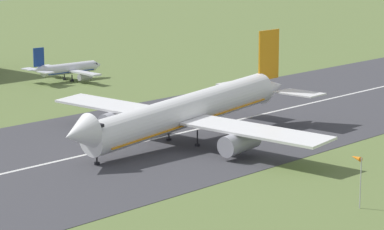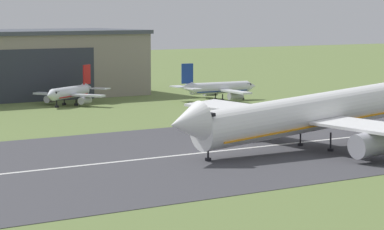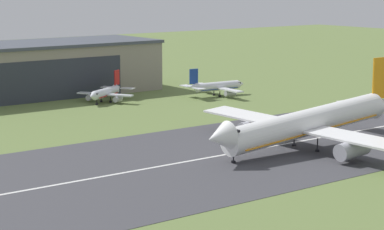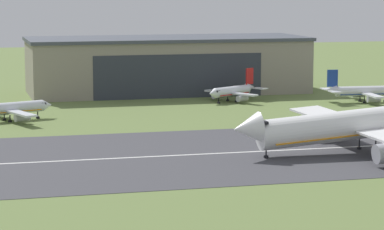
{
  "view_description": "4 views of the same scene",
  "coord_description": "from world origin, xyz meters",
  "views": [
    {
      "loc": [
        -72.06,
        13.87,
        33.33
      ],
      "look_at": [
        14.37,
        93.4,
        10.08
      ],
      "focal_mm": 85.0,
      "sensor_mm": 36.0,
      "label": 1
    },
    {
      "loc": [
        -53.31,
        16.28,
        19.55
      ],
      "look_at": [
        1.75,
        97.69,
        8.3
      ],
      "focal_mm": 85.0,
      "sensor_mm": 36.0,
      "label": 2
    },
    {
      "loc": [
        -71.89,
        10.88,
        32.83
      ],
      "look_at": [
        1.39,
        107.95,
        10.98
      ],
      "focal_mm": 70.0,
      "sensor_mm": 36.0,
      "label": 3
    },
    {
      "loc": [
        -36.73,
        -31.65,
        29.05
      ],
      "look_at": [
        -2.16,
        99.74,
        9.75
      ],
      "focal_mm": 85.0,
      "sensor_mm": 36.0,
      "label": 4
    }
  ],
  "objects": [
    {
      "name": "airplane_parked_east",
      "position": [
        62.49,
        177.08,
        2.77
      ],
      "size": [
        19.67,
        21.47,
        8.42
      ],
      "color": "silver",
      "rests_on": "ground_plane"
    },
    {
      "name": "airplane_landing",
      "position": [
        33.9,
        112.76,
        5.11
      ],
      "size": [
        52.37,
        55.62,
        16.81
      ],
      "color": "white",
      "rests_on": "ground_plane"
    },
    {
      "name": "windsock_pole",
      "position": [
        22.29,
        72.88,
        5.77
      ],
      "size": [
        1.27,
        2.12,
        6.53
      ],
      "color": "#B7B7BC",
      "rests_on": "ground_plane"
    }
  ]
}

